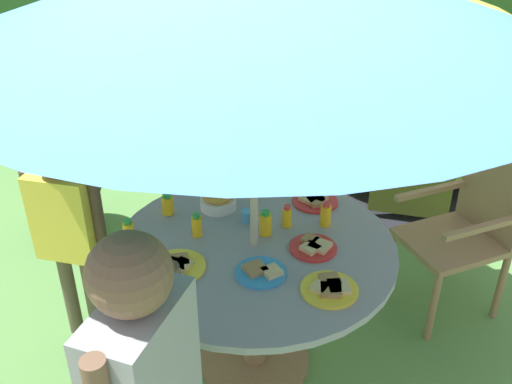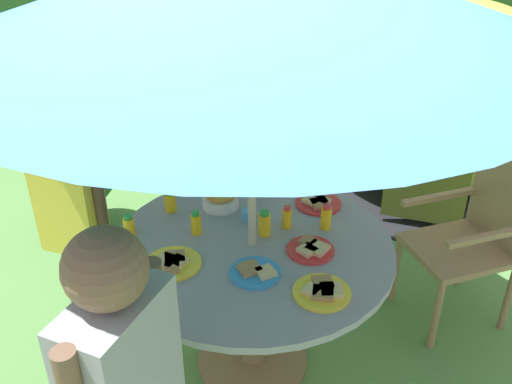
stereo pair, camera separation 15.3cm
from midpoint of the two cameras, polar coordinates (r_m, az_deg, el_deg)
ground_plane at (r=3.11m, az=1.13°, el=-16.58°), size 10.00×10.00×0.02m
hedge_backdrop at (r=5.61m, az=4.53°, el=16.55°), size 9.00×0.70×1.88m
garden_table at (r=2.71m, az=1.25°, el=-7.88°), size 1.29×1.29×0.74m
wooden_chair at (r=3.30m, az=22.27°, el=-3.42°), size 0.63×0.61×1.02m
dome_tent at (r=4.63m, az=18.69°, el=8.97°), size 2.38×2.38×1.42m
potted_plant at (r=4.01m, az=-16.09°, el=1.52°), size 0.51×0.51×0.70m
child_in_blue_shirt at (r=3.39m, az=0.88°, el=3.80°), size 0.20×0.40×1.17m
child_in_yellow_shirt at (r=2.96m, az=-16.47°, el=-1.63°), size 0.40×0.23×1.19m
child_in_grey_shirt at (r=1.87m, az=-10.73°, el=-17.02°), size 0.30×0.46×1.41m
snack_bowl at (r=2.87m, az=-2.01°, el=-0.72°), size 0.18×0.18×0.09m
plate_back_edge at (r=2.50m, az=-6.49°, el=-6.97°), size 0.25×0.25×0.03m
plate_center_front at (r=2.44m, az=1.76°, el=-7.92°), size 0.22×0.22×0.03m
plate_center_back at (r=2.59m, az=7.16°, el=-5.63°), size 0.21×0.21×0.03m
plate_near_right at (r=2.92m, az=7.67°, el=-1.04°), size 0.23×0.23×0.03m
plate_near_left at (r=2.36m, az=8.48°, el=-9.70°), size 0.23×0.23×0.03m
juice_bottle_far_left at (r=2.85m, az=-6.98°, el=-0.95°), size 0.06×0.06×0.11m
juice_bottle_far_right at (r=2.70m, az=-10.88°, el=-3.29°), size 0.05×0.05×0.10m
juice_bottle_mid_left at (r=3.04m, az=2.87°, el=1.29°), size 0.05×0.05×0.11m
juice_bottle_mid_right at (r=2.67m, az=-4.31°, el=-3.13°), size 0.05×0.05×0.12m
juice_bottle_front_edge at (r=2.72m, az=8.56°, el=-2.53°), size 0.05×0.05×0.13m
juice_bottle_spot_a at (r=2.71m, az=4.70°, el=-2.58°), size 0.05×0.05×0.11m
juice_bottle_spot_b at (r=2.65m, az=2.50°, el=-3.18°), size 0.06×0.06×0.12m
cup_near at (r=2.76m, az=0.80°, el=-2.35°), size 0.06×0.06×0.06m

